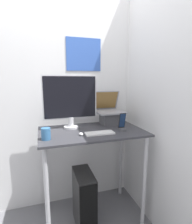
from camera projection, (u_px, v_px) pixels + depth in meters
name	position (u px, v px, depth m)	size (l,w,h in m)	color
wall_back	(82.00, 93.00, 2.02)	(6.00, 0.06, 2.60)	silver
wall_side_right	(165.00, 97.00, 1.53)	(0.05, 6.00, 2.60)	silver
desk	(92.00, 146.00, 1.74)	(1.00, 0.62, 0.96)	#333338
laptop	(110.00, 115.00, 1.95)	(0.30, 0.32, 0.36)	#4C4C51
monitor	(70.00, 101.00, 1.74)	(0.54, 0.15, 0.53)	silver
keyboard	(100.00, 133.00, 1.59)	(0.26, 0.11, 0.02)	white
mouse	(81.00, 134.00, 1.55)	(0.03, 0.06, 0.03)	white
cell_phone	(122.00, 126.00, 1.68)	(0.07, 0.07, 0.17)	#4C4C51
computer_tower	(84.00, 200.00, 1.72)	(0.17, 0.37, 0.57)	black
mug	(46.00, 134.00, 1.43)	(0.08, 0.08, 0.10)	#336699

